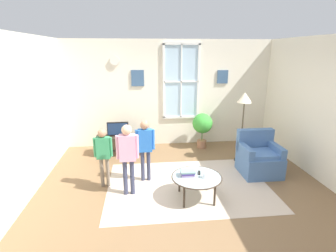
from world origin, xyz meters
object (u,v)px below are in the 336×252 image
tv_stand (119,145)px  person_blue_shirt (145,144)px  remote_near_books (199,173)px  potted_plant_by_window (202,125)px  armchair (259,158)px  coffee_table (197,178)px  book_stack (188,173)px  television (118,129)px  cup (205,175)px  floor_lamp (244,104)px  person_pink_shirt (128,152)px  person_green_shirt (103,151)px

tv_stand → person_blue_shirt: person_blue_shirt is taller
remote_near_books → potted_plant_by_window: 2.37m
armchair → coffee_table: size_ratio=1.02×
book_stack → remote_near_books: (0.22, 0.06, -0.04)m
television → book_stack: 2.54m
television → potted_plant_by_window: size_ratio=0.56×
cup → coffee_table: bearing=153.4°
book_stack → tv_stand: bearing=121.2°
tv_stand → cup: cup is taller
armchair → floor_lamp: bearing=102.0°
television → person_pink_shirt: person_pink_shirt is taller
cup → floor_lamp: floor_lamp is taller
television → cup: 2.78m
person_green_shirt → person_blue_shirt: bearing=11.2°
cup → potted_plant_by_window: bearing=77.6°
tv_stand → television: bearing=-90.0°
coffee_table → person_blue_shirt: bearing=138.2°
cup → person_green_shirt: person_green_shirt is taller
coffee_table → floor_lamp: 2.20m
tv_stand → cup: 2.79m
coffee_table → book_stack: (-0.15, 0.05, 0.07)m
remote_near_books → potted_plant_by_window: potted_plant_by_window is taller
remote_near_books → potted_plant_by_window: (0.60, 2.29, 0.19)m
television → remote_near_books: (1.53, -2.11, -0.21)m
person_green_shirt → potted_plant_by_window: size_ratio=1.22×
coffee_table → cup: bearing=-26.6°
person_blue_shirt → floor_lamp: floor_lamp is taller
cup → potted_plant_by_window: (0.54, 2.46, 0.16)m
armchair → book_stack: 1.81m
person_blue_shirt → person_green_shirt: person_blue_shirt is taller
coffee_table → remote_near_books: (0.07, 0.11, 0.03)m
cup → potted_plant_by_window: potted_plant_by_window is taller
potted_plant_by_window → book_stack: bearing=-109.1°
book_stack → person_pink_shirt: person_pink_shirt is taller
book_stack → person_pink_shirt: (-1.00, 0.22, 0.34)m
cup → remote_near_books: cup is taller
potted_plant_by_window → person_blue_shirt: bearing=-132.3°
tv_stand → person_blue_shirt: size_ratio=0.89×
television → person_green_shirt: 1.63m
television → coffee_table: television is taller
person_green_shirt → floor_lamp: (2.94, 0.87, 0.62)m
tv_stand → floor_lamp: size_ratio=0.68×
potted_plant_by_window → floor_lamp: floor_lamp is taller
book_stack → person_blue_shirt: size_ratio=0.20×
remote_near_books → person_blue_shirt: bearing=144.9°
remote_near_books → person_green_shirt: 1.76m
book_stack → person_pink_shirt: size_ratio=0.19×
tv_stand → person_green_shirt: 1.70m
armchair → cup: bearing=-146.8°
book_stack → floor_lamp: 2.23m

